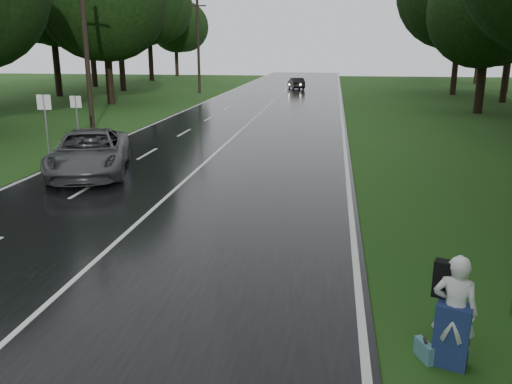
# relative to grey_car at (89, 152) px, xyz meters

# --- Properties ---
(ground) EXTENTS (160.00, 160.00, 0.00)m
(ground) POSITION_rel_grey_car_xyz_m (3.84, -10.11, -0.85)
(ground) COLOR #1F4514
(ground) RESTS_ON ground
(road) EXTENTS (12.00, 140.00, 0.04)m
(road) POSITION_rel_grey_car_xyz_m (3.84, 9.89, -0.83)
(road) COLOR black
(road) RESTS_ON ground
(lane_center) EXTENTS (0.12, 140.00, 0.01)m
(lane_center) POSITION_rel_grey_car_xyz_m (3.84, 9.89, -0.80)
(lane_center) COLOR silver
(lane_center) RESTS_ON road
(grey_car) EXTENTS (4.37, 6.36, 1.61)m
(grey_car) POSITION_rel_grey_car_xyz_m (0.00, 0.00, 0.00)
(grey_car) COLOR #444548
(grey_car) RESTS_ON road
(far_car) EXTENTS (2.27, 4.00, 1.25)m
(far_car) POSITION_rel_grey_car_xyz_m (4.81, 41.73, -0.18)
(far_car) COLOR black
(far_car) RESTS_ON road
(hitchhiker) EXTENTS (0.76, 0.73, 1.80)m
(hitchhiker) POSITION_rel_grey_car_xyz_m (10.90, -10.85, -0.01)
(hitchhiker) COLOR silver
(hitchhiker) RESTS_ON ground
(suitcase) EXTENTS (0.28, 0.44, 0.30)m
(suitcase) POSITION_rel_grey_car_xyz_m (10.54, -10.78, -0.70)
(suitcase) COLOR teal
(suitcase) RESTS_ON ground
(utility_pole_mid) EXTENTS (1.80, 0.28, 10.33)m
(utility_pole_mid) POSITION_rel_grey_car_xyz_m (-4.66, 10.14, -0.85)
(utility_pole_mid) COLOR black
(utility_pole_mid) RESTS_ON ground
(utility_pole_far) EXTENTS (1.80, 0.28, 9.48)m
(utility_pole_far) POSITION_rel_grey_car_xyz_m (-4.66, 35.08, -0.85)
(utility_pole_far) COLOR black
(utility_pole_far) RESTS_ON ground
(road_sign_a) EXTENTS (0.64, 0.10, 2.68)m
(road_sign_a) POSITION_rel_grey_car_xyz_m (-3.36, 3.00, -0.85)
(road_sign_a) COLOR white
(road_sign_a) RESTS_ON ground
(road_sign_b) EXTENTS (0.57, 0.10, 2.38)m
(road_sign_b) POSITION_rel_grey_car_xyz_m (-3.36, 5.84, -0.85)
(road_sign_b) COLOR white
(road_sign_b) RESTS_ON ground
(tree_left_e) EXTENTS (8.99, 8.99, 14.04)m
(tree_left_e) POSITION_rel_grey_car_xyz_m (-9.43, 23.83, -0.85)
(tree_left_e) COLOR black
(tree_left_e) RESTS_ON ground
(tree_left_f) EXTENTS (10.55, 10.55, 16.48)m
(tree_left_f) POSITION_rel_grey_car_xyz_m (-13.61, 36.84, -0.85)
(tree_left_f) COLOR black
(tree_left_f) RESTS_ON ground
(tree_right_e) EXTENTS (7.87, 7.87, 12.30)m
(tree_right_e) POSITION_rel_grey_car_xyz_m (19.38, 21.71, -0.85)
(tree_right_e) COLOR black
(tree_right_e) RESTS_ON ground
(tree_right_f) EXTENTS (10.96, 10.96, 17.12)m
(tree_right_f) POSITION_rel_grey_car_xyz_m (20.80, 37.09, -0.85)
(tree_right_f) COLOR black
(tree_right_f) RESTS_ON ground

